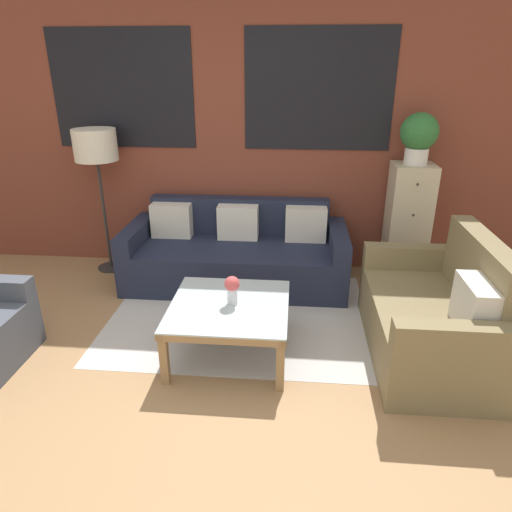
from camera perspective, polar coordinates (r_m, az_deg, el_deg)
The scene contains 10 objects.
ground_plane at distance 3.07m, azimuth -11.19°, elevation -18.84°, with size 16.00×16.00×0.00m, color #9E754C.
wall_back_brick at distance 4.73m, azimuth -4.42°, elevation 15.27°, with size 8.40×0.09×2.80m.
rug at distance 4.01m, azimuth -2.11°, elevation -7.45°, with size 2.20×1.71×0.00m.
couch_dark at distance 4.53m, azimuth -2.44°, elevation 0.20°, with size 2.13×0.88×0.78m.
settee_vintage at distance 3.62m, azimuth 21.52°, elevation -7.15°, with size 0.80×1.41×0.92m.
coffee_table at distance 3.36m, azimuth -3.34°, elevation -7.00°, with size 0.86×0.86×0.42m.
floor_lamp at distance 4.80m, azimuth -19.39°, elevation 12.41°, with size 0.42×0.42×1.46m.
drawer_cabinet at distance 4.73m, azimuth 18.35°, elevation 3.89°, with size 0.39×0.39×1.16m.
potted_plant at distance 4.54m, azimuth 19.69°, elevation 14.02°, with size 0.34×0.34×0.47m.
flower_vase at distance 3.28m, azimuth -3.01°, elevation -4.00°, with size 0.11×0.11×0.22m.
Camera 1 is at (0.76, -2.19, 2.02)m, focal length 32.00 mm.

